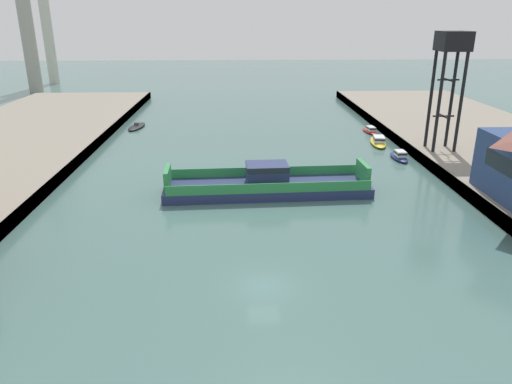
{
  "coord_description": "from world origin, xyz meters",
  "views": [
    {
      "loc": [
        -1.84,
        -31.4,
        19.09
      ],
      "look_at": [
        0.0,
        15.22,
        2.0
      ],
      "focal_mm": 33.68,
      "sensor_mm": 36.0,
      "label": 1
    }
  ],
  "objects_px": {
    "chain_ferry": "(267,184)",
    "moored_boat_mid_left": "(378,141)",
    "smokestack_distant_a": "(24,8)",
    "moored_boat_mid_right": "(370,130)",
    "crane_tower": "(452,55)",
    "smokestack_distant_b": "(45,10)",
    "moored_boat_near_right": "(137,126)",
    "moored_boat_near_left": "(399,156)"
  },
  "relations": [
    {
      "from": "chain_ferry",
      "to": "moored_boat_mid_left",
      "type": "relative_size",
      "value": 3.04
    },
    {
      "from": "chain_ferry",
      "to": "smokestack_distant_a",
      "type": "bearing_deg",
      "value": 125.11
    },
    {
      "from": "moored_boat_mid_right",
      "to": "crane_tower",
      "type": "relative_size",
      "value": 0.36
    },
    {
      "from": "chain_ferry",
      "to": "crane_tower",
      "type": "relative_size",
      "value": 1.48
    },
    {
      "from": "chain_ferry",
      "to": "smokestack_distant_b",
      "type": "height_order",
      "value": "smokestack_distant_b"
    },
    {
      "from": "moored_boat_near_right",
      "to": "smokestack_distant_a",
      "type": "xyz_separation_m",
      "value": [
        -35.71,
        46.23,
        20.78
      ]
    },
    {
      "from": "chain_ferry",
      "to": "moored_boat_near_right",
      "type": "xyz_separation_m",
      "value": [
        -21.65,
        35.36,
        -0.82
      ]
    },
    {
      "from": "chain_ferry",
      "to": "smokestack_distant_a",
      "type": "height_order",
      "value": "smokestack_distant_a"
    },
    {
      "from": "moored_boat_near_left",
      "to": "moored_boat_mid_right",
      "type": "relative_size",
      "value": 0.94
    },
    {
      "from": "moored_boat_mid_right",
      "to": "smokestack_distant_a",
      "type": "xyz_separation_m",
      "value": [
        -77.25,
        51.79,
        20.6
      ]
    },
    {
      "from": "moored_boat_near_left",
      "to": "smokestack_distant_a",
      "type": "distance_m",
      "value": 105.07
    },
    {
      "from": "moored_boat_mid_left",
      "to": "chain_ferry",
      "type": "bearing_deg",
      "value": -131.29
    },
    {
      "from": "crane_tower",
      "to": "smokestack_distant_a",
      "type": "distance_m",
      "value": 107.43
    },
    {
      "from": "moored_boat_near_left",
      "to": "smokestack_distant_b",
      "type": "relative_size",
      "value": 0.14
    },
    {
      "from": "moored_boat_near_right",
      "to": "crane_tower",
      "type": "relative_size",
      "value": 0.45
    },
    {
      "from": "moored_boat_mid_left",
      "to": "smokestack_distant_b",
      "type": "bearing_deg",
      "value": 135.21
    },
    {
      "from": "chain_ferry",
      "to": "moored_boat_near_left",
      "type": "relative_size",
      "value": 4.4
    },
    {
      "from": "smokestack_distant_b",
      "to": "moored_boat_mid_right",
      "type": "bearing_deg",
      "value": -41.3
    },
    {
      "from": "moored_boat_mid_left",
      "to": "smokestack_distant_a",
      "type": "distance_m",
      "value": 99.23
    },
    {
      "from": "moored_boat_near_right",
      "to": "moored_boat_near_left",
      "type": "bearing_deg",
      "value": -28.3
    },
    {
      "from": "moored_boat_near_left",
      "to": "moored_boat_mid_right",
      "type": "xyz_separation_m",
      "value": [
        0.24,
        16.68,
        -0.06
      ]
    },
    {
      "from": "crane_tower",
      "to": "smokestack_distant_a",
      "type": "height_order",
      "value": "smokestack_distant_a"
    },
    {
      "from": "moored_boat_near_left",
      "to": "moored_boat_near_right",
      "type": "distance_m",
      "value": 46.9
    },
    {
      "from": "moored_boat_mid_left",
      "to": "smokestack_distant_a",
      "type": "bearing_deg",
      "value": 141.91
    },
    {
      "from": "crane_tower",
      "to": "smokestack_distant_b",
      "type": "distance_m",
      "value": 119.77
    },
    {
      "from": "moored_boat_mid_left",
      "to": "moored_boat_near_left",
      "type": "bearing_deg",
      "value": -86.04
    },
    {
      "from": "chain_ferry",
      "to": "moored_boat_mid_right",
      "type": "height_order",
      "value": "chain_ferry"
    },
    {
      "from": "smokestack_distant_a",
      "to": "chain_ferry",
      "type": "bearing_deg",
      "value": -54.89
    },
    {
      "from": "moored_boat_near_left",
      "to": "smokestack_distant_b",
      "type": "height_order",
      "value": "smokestack_distant_b"
    },
    {
      "from": "crane_tower",
      "to": "smokestack_distant_a",
      "type": "xyz_separation_m",
      "value": [
        -82.7,
        68.23,
        6.75
      ]
    },
    {
      "from": "moored_boat_near_left",
      "to": "smokestack_distant_b",
      "type": "bearing_deg",
      "value": 132.41
    },
    {
      "from": "moored_boat_near_right",
      "to": "moored_boat_mid_left",
      "type": "xyz_separation_m",
      "value": [
        40.7,
        -13.66,
        0.26
      ]
    },
    {
      "from": "moored_boat_mid_left",
      "to": "smokestack_distant_a",
      "type": "relative_size",
      "value": 0.19
    },
    {
      "from": "moored_boat_near_left",
      "to": "smokestack_distant_a",
      "type": "bearing_deg",
      "value": 138.36
    },
    {
      "from": "moored_boat_near_left",
      "to": "chain_ferry",
      "type": "bearing_deg",
      "value": -146.26
    },
    {
      "from": "smokestack_distant_a",
      "to": "moored_boat_near_left",
      "type": "bearing_deg",
      "value": -41.64
    },
    {
      "from": "chain_ferry",
      "to": "smokestack_distant_b",
      "type": "distance_m",
      "value": 116.38
    },
    {
      "from": "moored_boat_near_left",
      "to": "moored_boat_mid_right",
      "type": "bearing_deg",
      "value": 89.16
    },
    {
      "from": "chain_ferry",
      "to": "moored_boat_mid_right",
      "type": "relative_size",
      "value": 4.14
    },
    {
      "from": "chain_ferry",
      "to": "smokestack_distant_b",
      "type": "bearing_deg",
      "value": 120.66
    },
    {
      "from": "chain_ferry",
      "to": "crane_tower",
      "type": "xyz_separation_m",
      "value": [
        25.34,
        13.36,
        13.22
      ]
    },
    {
      "from": "smokestack_distant_a",
      "to": "moored_boat_mid_left",
      "type": "bearing_deg",
      "value": -38.09
    }
  ]
}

